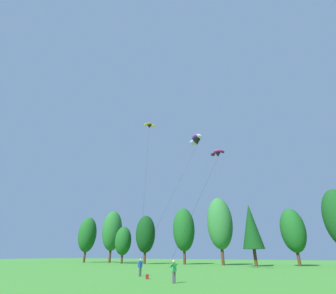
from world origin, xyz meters
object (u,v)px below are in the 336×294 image
(parafoil_kite_high_orange, at_px, (149,126))
(backpack, at_px, (147,277))
(kite_flyer_mid, at_px, (174,269))
(kite_flyer_near, at_px, (140,266))
(parafoil_kite_mid_magenta, at_px, (218,153))
(parafoil_kite_far_purple, at_px, (196,140))

(parafoil_kite_high_orange, distance_m, backpack, 28.74)
(kite_flyer_mid, xyz_separation_m, parafoil_kite_high_orange, (-11.97, 14.59, 23.77))
(kite_flyer_near, bearing_deg, parafoil_kite_high_orange, 120.02)
(kite_flyer_near, relative_size, kite_flyer_mid, 1.00)
(parafoil_kite_mid_magenta, xyz_separation_m, parafoil_kite_far_purple, (-3.06, -0.70, 2.66))
(kite_flyer_mid, relative_size, parafoil_kite_far_purple, 0.09)
(kite_flyer_near, bearing_deg, parafoil_kite_mid_magenta, 53.01)
(parafoil_kite_mid_magenta, bearing_deg, parafoil_kite_high_orange, 176.27)
(kite_flyer_near, bearing_deg, kite_flyer_mid, -35.73)
(kite_flyer_mid, height_order, backpack, kite_flyer_mid)
(parafoil_kite_mid_magenta, height_order, parafoil_kite_far_purple, parafoil_kite_far_purple)
(kite_flyer_near, distance_m, parafoil_kite_high_orange, 26.55)
(kite_flyer_near, relative_size, parafoil_kite_high_orange, 0.07)
(parafoil_kite_mid_magenta, distance_m, parafoil_kite_far_purple, 4.11)
(kite_flyer_near, xyz_separation_m, parafoil_kite_far_purple, (4.01, 8.68, 17.88))
(kite_flyer_mid, bearing_deg, kite_flyer_near, 144.27)
(parafoil_kite_mid_magenta, bearing_deg, parafoil_kite_far_purple, -167.17)
(parafoil_kite_high_orange, height_order, parafoil_kite_mid_magenta, parafoil_kite_high_orange)
(parafoil_kite_high_orange, height_order, parafoil_kite_far_purple, parafoil_kite_high_orange)
(kite_flyer_mid, height_order, parafoil_kite_high_orange, parafoil_kite_high_orange)
(parafoil_kite_mid_magenta, bearing_deg, kite_flyer_near, -126.99)
(kite_flyer_near, xyz_separation_m, kite_flyer_mid, (6.06, -4.36, 0.01))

